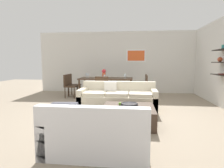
{
  "coord_description": "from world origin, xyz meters",
  "views": [
    {
      "loc": [
        0.42,
        -5.01,
        1.35
      ],
      "look_at": [
        -0.19,
        0.2,
        0.75
      ],
      "focal_mm": 30.48,
      "sensor_mm": 36.0,
      "label": 1
    }
  ],
  "objects_px": {
    "apple_on_coffee_table": "(120,104)",
    "dining_chair_foot": "(102,87)",
    "decorative_bowl": "(129,105)",
    "wine_glass_left_near": "(87,75)",
    "wine_glass_left_far": "(88,75)",
    "wine_glass_foot": "(104,76)",
    "dining_chair_left_near": "(69,84)",
    "dining_table": "(106,80)",
    "dining_chair_right_far": "(143,84)",
    "dining_chair_right_near": "(143,85)",
    "centerpiece_vase": "(104,73)",
    "wine_glass_right_near": "(125,76)",
    "sofa_beige": "(118,99)",
    "dining_chair_left_far": "(72,83)",
    "wine_glass_right_far": "(125,75)",
    "loveseat_white": "(96,133)",
    "coffee_table": "(128,115)"
  },
  "relations": [
    {
      "from": "dining_chair_right_far",
      "to": "wine_glass_right_near",
      "type": "distance_m",
      "value": 0.84
    },
    {
      "from": "apple_on_coffee_table",
      "to": "dining_chair_foot",
      "type": "distance_m",
      "value": 2.31
    },
    {
      "from": "dining_chair_left_far",
      "to": "centerpiece_vase",
      "type": "relative_size",
      "value": 2.59
    },
    {
      "from": "dining_table",
      "to": "decorative_bowl",
      "type": "bearing_deg",
      "value": -72.63
    },
    {
      "from": "wine_glass_left_near",
      "to": "wine_glass_left_far",
      "type": "bearing_deg",
      "value": 90.0
    },
    {
      "from": "dining_table",
      "to": "dining_chair_left_far",
      "type": "height_order",
      "value": "dining_chair_left_far"
    },
    {
      "from": "sofa_beige",
      "to": "dining_chair_right_near",
      "type": "relative_size",
      "value": 2.46
    },
    {
      "from": "dining_chair_left_far",
      "to": "dining_chair_foot",
      "type": "relative_size",
      "value": 1.0
    },
    {
      "from": "sofa_beige",
      "to": "loveseat_white",
      "type": "height_order",
      "value": "same"
    },
    {
      "from": "wine_glass_right_far",
      "to": "apple_on_coffee_table",
      "type": "bearing_deg",
      "value": -89.28
    },
    {
      "from": "dining_chair_foot",
      "to": "dining_table",
      "type": "bearing_deg",
      "value": 90.0
    },
    {
      "from": "apple_on_coffee_table",
      "to": "dining_chair_left_far",
      "type": "xyz_separation_m",
      "value": [
        -2.19,
        3.26,
        0.08
      ]
    },
    {
      "from": "wine_glass_foot",
      "to": "centerpiece_vase",
      "type": "xyz_separation_m",
      "value": [
        -0.08,
        0.39,
        0.08
      ]
    },
    {
      "from": "wine_glass_right_far",
      "to": "coffee_table",
      "type": "bearing_deg",
      "value": -86.13
    },
    {
      "from": "dining_chair_right_near",
      "to": "wine_glass_right_far",
      "type": "bearing_deg",
      "value": 154.65
    },
    {
      "from": "dining_chair_right_far",
      "to": "wine_glass_right_far",
      "type": "xyz_separation_m",
      "value": [
        -0.69,
        -0.09,
        0.36
      ]
    },
    {
      "from": "coffee_table",
      "to": "wine_glass_left_far",
      "type": "xyz_separation_m",
      "value": [
        -1.69,
        3.26,
        0.66
      ]
    },
    {
      "from": "dining_chair_left_far",
      "to": "dining_chair_right_near",
      "type": "xyz_separation_m",
      "value": [
        2.84,
        -0.42,
        0.0
      ]
    },
    {
      "from": "dining_chair_foot",
      "to": "dining_chair_right_near",
      "type": "bearing_deg",
      "value": 25.04
    },
    {
      "from": "coffee_table",
      "to": "wine_glass_foot",
      "type": "relative_size",
      "value": 7.42
    },
    {
      "from": "dining_chair_right_far",
      "to": "wine_glass_foot",
      "type": "bearing_deg",
      "value": -156.54
    },
    {
      "from": "apple_on_coffee_table",
      "to": "centerpiece_vase",
      "type": "relative_size",
      "value": 0.24
    },
    {
      "from": "decorative_bowl",
      "to": "dining_chair_left_far",
      "type": "height_order",
      "value": "dining_chair_left_far"
    },
    {
      "from": "apple_on_coffee_table",
      "to": "dining_chair_left_near",
      "type": "bearing_deg",
      "value": 127.72
    },
    {
      "from": "dining_table",
      "to": "dining_chair_right_far",
      "type": "height_order",
      "value": "dining_chair_right_far"
    },
    {
      "from": "decorative_bowl",
      "to": "dining_chair_foot",
      "type": "bearing_deg",
      "value": 113.44
    },
    {
      "from": "sofa_beige",
      "to": "wine_glass_right_far",
      "type": "height_order",
      "value": "wine_glass_right_far"
    },
    {
      "from": "dining_chair_left_near",
      "to": "wine_glass_right_near",
      "type": "height_order",
      "value": "wine_glass_right_near"
    },
    {
      "from": "dining_chair_left_far",
      "to": "dining_table",
      "type": "bearing_deg",
      "value": -8.41
    },
    {
      "from": "dining_chair_right_far",
      "to": "centerpiece_vase",
      "type": "height_order",
      "value": "centerpiece_vase"
    },
    {
      "from": "wine_glass_left_far",
      "to": "wine_glass_foot",
      "type": "height_order",
      "value": "wine_glass_foot"
    },
    {
      "from": "sofa_beige",
      "to": "wine_glass_left_far",
      "type": "relative_size",
      "value": 14.18
    },
    {
      "from": "dining_chair_left_near",
      "to": "centerpiece_vase",
      "type": "relative_size",
      "value": 2.59
    },
    {
      "from": "dining_chair_right_near",
      "to": "centerpiece_vase",
      "type": "relative_size",
      "value": 2.59
    },
    {
      "from": "wine_glass_left_near",
      "to": "sofa_beige",
      "type": "bearing_deg",
      "value": -52.62
    },
    {
      "from": "dining_table",
      "to": "dining_chair_left_near",
      "type": "distance_m",
      "value": 1.45
    },
    {
      "from": "wine_glass_left_far",
      "to": "dining_chair_foot",
      "type": "bearing_deg",
      "value": -53.44
    },
    {
      "from": "dining_table",
      "to": "dining_chair_foot",
      "type": "relative_size",
      "value": 2.3
    },
    {
      "from": "wine_glass_foot",
      "to": "wine_glass_left_far",
      "type": "bearing_deg",
      "value": 144.56
    },
    {
      "from": "loveseat_white",
      "to": "decorative_bowl",
      "type": "xyz_separation_m",
      "value": [
        0.46,
        1.39,
        0.13
      ]
    },
    {
      "from": "sofa_beige",
      "to": "wine_glass_left_near",
      "type": "distance_m",
      "value": 2.3
    },
    {
      "from": "sofa_beige",
      "to": "centerpiece_vase",
      "type": "bearing_deg",
      "value": 110.57
    },
    {
      "from": "apple_on_coffee_table",
      "to": "wine_glass_left_near",
      "type": "distance_m",
      "value": 3.33
    },
    {
      "from": "dining_chair_right_near",
      "to": "wine_glass_foot",
      "type": "distance_m",
      "value": 1.48
    },
    {
      "from": "decorative_bowl",
      "to": "wine_glass_left_near",
      "type": "relative_size",
      "value": 2.08
    },
    {
      "from": "wine_glass_left_far",
      "to": "wine_glass_right_near",
      "type": "relative_size",
      "value": 1.04
    },
    {
      "from": "dining_table",
      "to": "dining_chair_right_far",
      "type": "xyz_separation_m",
      "value": [
        1.42,
        0.21,
        -0.18
      ]
    },
    {
      "from": "sofa_beige",
      "to": "apple_on_coffee_table",
      "type": "relative_size",
      "value": 26.6
    },
    {
      "from": "coffee_table",
      "to": "dining_chair_right_far",
      "type": "height_order",
      "value": "dining_chair_right_far"
    },
    {
      "from": "dining_chair_right_far",
      "to": "wine_glass_right_far",
      "type": "distance_m",
      "value": 0.78
    }
  ]
}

